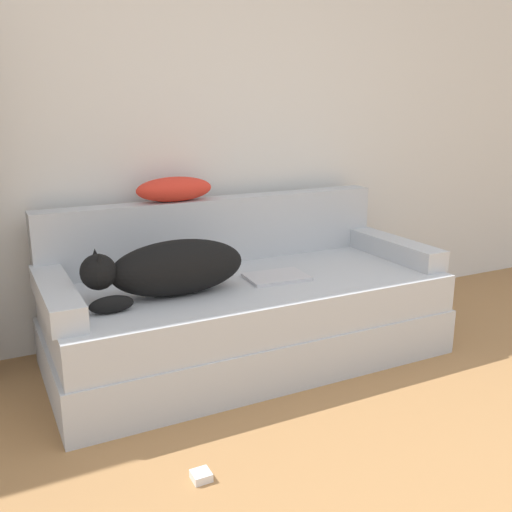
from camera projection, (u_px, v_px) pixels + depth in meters
name	position (u px, v px, depth m)	size (l,w,h in m)	color
wall_back	(208.00, 107.00, 3.38)	(7.58, 0.06, 2.70)	silver
couch	(248.00, 319.00, 3.13)	(2.12, 0.96, 0.46)	#B2B7BC
couch_backrest	(218.00, 230.00, 3.37)	(2.08, 0.15, 0.38)	#B2B7BC
couch_arm_left	(56.00, 296.00, 2.62)	(0.15, 0.77, 0.12)	#B2B7BC
couch_arm_right	(393.00, 248.00, 3.48)	(0.15, 0.77, 0.12)	#B2B7BC
dog	(170.00, 269.00, 2.76)	(0.81, 0.27, 0.27)	black
laptop	(276.00, 277.00, 3.07)	(0.34, 0.25, 0.02)	#B7B7BC
throw_pillow	(174.00, 189.00, 3.19)	(0.44, 0.18, 0.14)	red
power_adapter	(201.00, 476.00, 2.14)	(0.07, 0.07, 0.03)	silver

